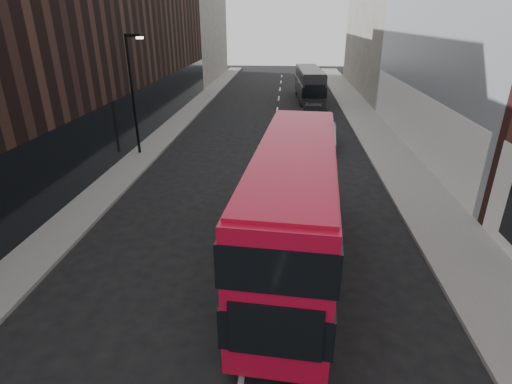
% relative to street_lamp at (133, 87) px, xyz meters
% --- Properties ---
extents(sidewalk_right, '(3.00, 80.00, 0.15)m').
position_rel_street_lamp_xyz_m(sidewalk_right, '(15.72, 7.00, -4.11)').
color(sidewalk_right, slate).
rests_on(sidewalk_right, ground).
extents(sidewalk_left, '(2.00, 80.00, 0.15)m').
position_rel_street_lamp_xyz_m(sidewalk_left, '(0.22, 7.00, -4.11)').
color(sidewalk_left, slate).
rests_on(sidewalk_left, ground).
extents(building_victorian, '(6.50, 24.00, 21.00)m').
position_rel_street_lamp_xyz_m(building_victorian, '(19.59, 26.00, 5.48)').
color(building_victorian, '#635F58').
rests_on(building_victorian, ground).
extents(building_left_mid, '(5.00, 24.00, 14.00)m').
position_rel_street_lamp_xyz_m(building_left_mid, '(-3.28, 12.00, 2.82)').
color(building_left_mid, black).
rests_on(building_left_mid, ground).
extents(building_left_far, '(5.00, 20.00, 13.00)m').
position_rel_street_lamp_xyz_m(building_left_far, '(-3.28, 34.00, 2.32)').
color(building_left_far, '#635F58').
rests_on(building_left_far, ground).
extents(street_lamp, '(1.06, 0.22, 7.00)m').
position_rel_street_lamp_xyz_m(street_lamp, '(0.00, 0.00, 0.00)').
color(street_lamp, black).
rests_on(street_lamp, sidewalk_left).
extents(red_bus, '(3.39, 10.88, 4.33)m').
position_rel_street_lamp_xyz_m(red_bus, '(9.44, -11.58, -1.78)').
color(red_bus, '#A80A24').
rests_on(red_bus, ground).
extents(grey_bus, '(2.88, 9.99, 3.20)m').
position_rel_street_lamp_xyz_m(grey_bus, '(11.37, 19.30, -2.47)').
color(grey_bus, black).
rests_on(grey_bus, ground).
extents(car_a, '(2.25, 4.58, 1.50)m').
position_rel_street_lamp_xyz_m(car_a, '(9.26, 2.00, -3.43)').
color(car_a, black).
rests_on(car_a, ground).
extents(car_b, '(1.89, 4.67, 1.51)m').
position_rel_street_lamp_xyz_m(car_b, '(11.58, 2.63, -3.43)').
color(car_b, '#919499').
rests_on(car_b, ground).
extents(car_c, '(2.80, 5.63, 1.57)m').
position_rel_street_lamp_xyz_m(car_c, '(11.27, 8.98, -3.40)').
color(car_c, black).
rests_on(car_c, ground).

